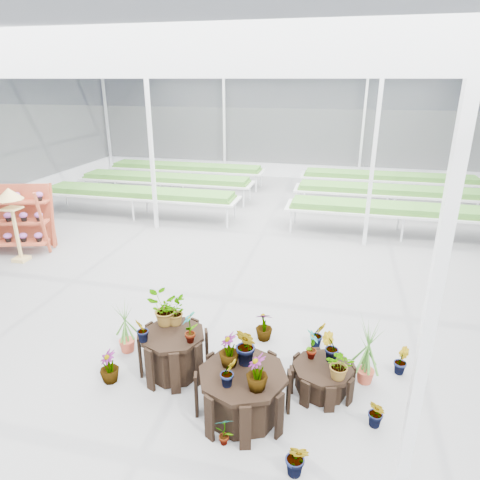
% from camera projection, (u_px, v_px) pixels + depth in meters
% --- Properties ---
extents(ground_plane, '(24.00, 24.00, 0.00)m').
position_uv_depth(ground_plane, '(215.00, 303.00, 8.53)').
color(ground_plane, gray).
rests_on(ground_plane, ground).
extents(greenhouse_shell, '(18.00, 24.00, 4.50)m').
position_uv_depth(greenhouse_shell, '(213.00, 194.00, 7.73)').
color(greenhouse_shell, white).
rests_on(greenhouse_shell, ground).
extents(steel_frame, '(18.00, 24.00, 4.50)m').
position_uv_depth(steel_frame, '(213.00, 194.00, 7.73)').
color(steel_frame, silver).
rests_on(steel_frame, ground).
extents(nursery_benches, '(16.00, 7.00, 0.84)m').
position_uv_depth(nursery_benches, '(273.00, 194.00, 14.94)').
color(nursery_benches, silver).
rests_on(nursery_benches, ground).
extents(plinth_tall, '(1.31, 1.31, 0.68)m').
position_uv_depth(plinth_tall, '(174.00, 353.00, 6.42)').
color(plinth_tall, black).
rests_on(plinth_tall, ground).
extents(plinth_mid, '(1.50, 1.50, 0.64)m').
position_uv_depth(plinth_mid, '(243.00, 393.00, 5.62)').
color(plinth_mid, black).
rests_on(plinth_mid, ground).
extents(plinth_low, '(1.11, 1.11, 0.40)m').
position_uv_depth(plinth_low, '(322.00, 378.00, 6.09)').
color(plinth_low, black).
rests_on(plinth_low, ground).
extents(shelf_rack, '(1.77, 1.25, 1.69)m').
position_uv_depth(shelf_rack, '(17.00, 220.00, 10.82)').
color(shelf_rack, '#A14127').
rests_on(shelf_rack, ground).
extents(bird_table, '(0.50, 0.50, 1.84)m').
position_uv_depth(bird_table, '(15.00, 225.00, 10.20)').
color(bird_table, tan).
rests_on(bird_table, ground).
extents(nursery_plants, '(4.61, 2.92, 1.23)m').
position_uv_depth(nursery_plants, '(235.00, 342.00, 6.26)').
color(nursery_plants, '#40772B').
rests_on(nursery_plants, ground).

